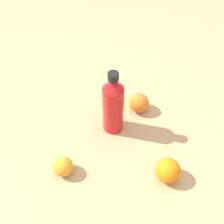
% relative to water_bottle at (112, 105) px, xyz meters
% --- Properties ---
extents(ground_plane, '(2.40, 2.40, 0.00)m').
position_rel_water_bottle_xyz_m(ground_plane, '(0.03, -0.00, -0.12)').
color(ground_plane, tan).
extents(water_bottle, '(0.07, 0.07, 0.25)m').
position_rel_water_bottle_xyz_m(water_bottle, '(0.00, 0.00, 0.00)').
color(water_bottle, red).
rests_on(water_bottle, ground_plane).
extents(orange_0, '(0.07, 0.07, 0.07)m').
position_rel_water_bottle_xyz_m(orange_0, '(0.07, -0.11, -0.08)').
color(orange_0, orange).
rests_on(orange_0, ground_plane).
extents(orange_1, '(0.08, 0.08, 0.08)m').
position_rel_water_bottle_xyz_m(orange_1, '(-0.22, -0.14, -0.08)').
color(orange_1, orange).
rests_on(orange_1, ground_plane).
extents(orange_2, '(0.06, 0.06, 0.06)m').
position_rel_water_bottle_xyz_m(orange_2, '(-0.16, 0.18, -0.09)').
color(orange_2, orange).
rests_on(orange_2, ground_plane).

